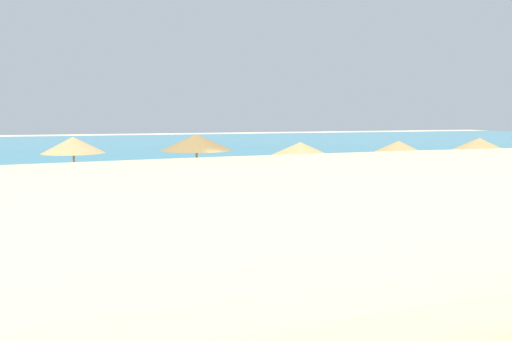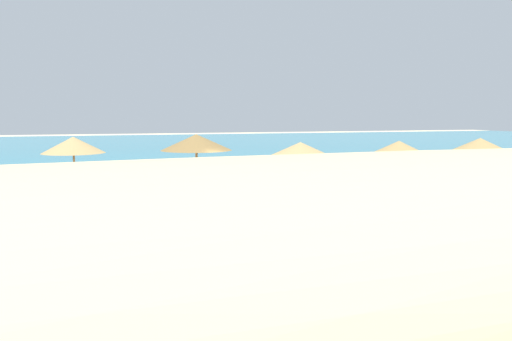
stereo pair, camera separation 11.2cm
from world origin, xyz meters
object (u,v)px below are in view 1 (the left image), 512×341
object	(u,v)px
beach_umbrella_6	(398,147)
beach_umbrella_7	(479,144)
beach_umbrella_3	(73,145)
lounge_chair_1	(295,199)
beach_umbrella_4	(196,142)
beach_ball	(382,204)
beach_umbrella_5	(300,150)

from	to	relation	value
beach_umbrella_6	beach_umbrella_7	xyz separation A→B (m)	(3.89, -0.31, 0.08)
beach_umbrella_3	lounge_chair_1	distance (m)	8.09
beach_umbrella_4	beach_ball	distance (m)	7.59
beach_umbrella_5	beach_umbrella_4	bearing A→B (deg)	175.63
beach_umbrella_4	beach_umbrella_6	bearing A→B (deg)	-1.57
beach_umbrella_5	beach_umbrella_6	size ratio (longest dim) A/B	1.07
beach_umbrella_4	beach_umbrella_5	xyz separation A→B (m)	(4.04, -0.31, -0.34)
beach_umbrella_3	lounge_chair_1	size ratio (longest dim) A/B	1.64
lounge_chair_1	beach_umbrella_6	bearing A→B (deg)	-96.71
beach_umbrella_4	beach_ball	size ratio (longest dim) A/B	11.15
beach_umbrella_4	beach_umbrella_5	world-z (taller)	beach_umbrella_4
beach_umbrella_5	beach_umbrella_7	world-z (taller)	beach_umbrella_7
beach_ball	beach_umbrella_6	bearing A→B (deg)	38.35
beach_umbrella_3	beach_umbrella_5	size ratio (longest dim) A/B	1.06
beach_umbrella_3	beach_umbrella_5	bearing A→B (deg)	-2.28
beach_umbrella_5	beach_umbrella_7	bearing A→B (deg)	-1.62
beach_umbrella_3	beach_umbrella_7	distance (m)	16.72
beach_umbrella_7	lounge_chair_1	bearing A→B (deg)	-175.48
beach_umbrella_3	beach_umbrella_7	xyz separation A→B (m)	(16.70, -0.57, -0.25)
beach_ball	beach_umbrella_7	bearing A→B (deg)	9.13
beach_umbrella_3	lounge_chair_1	bearing A→B (deg)	-9.42
beach_umbrella_5	lounge_chair_1	distance (m)	2.07
beach_umbrella_7	beach_ball	world-z (taller)	beach_umbrella_7
beach_umbrella_3	beach_ball	size ratio (longest dim) A/B	11.02
beach_umbrella_4	beach_umbrella_7	world-z (taller)	beach_umbrella_4
beach_umbrella_6	lounge_chair_1	world-z (taller)	beach_umbrella_6
beach_umbrella_4	beach_umbrella_5	distance (m)	4.06
beach_umbrella_6	beach_ball	world-z (taller)	beach_umbrella_6
beach_umbrella_5	beach_umbrella_6	distance (m)	4.50
lounge_chair_1	beach_ball	xyz separation A→B (m)	(3.60, -0.16, -0.37)
beach_ball	beach_umbrella_3	bearing A→B (deg)	172.77
beach_umbrella_4	beach_umbrella_5	bearing A→B (deg)	-4.37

